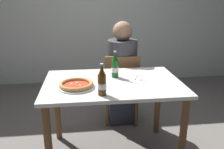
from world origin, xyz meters
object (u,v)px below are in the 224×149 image
chair_behind_table (122,85)px  beer_bottle_center (102,82)px  dining_table_main (113,94)px  pizza_margherita_near (76,85)px  napkin_with_cutlery (139,77)px  diner_seated (122,75)px  beer_bottle_left (115,66)px

chair_behind_table → beer_bottle_center: size_ratio=3.44×
dining_table_main → pizza_margherita_near: (-0.31, -0.10, 0.14)m
dining_table_main → napkin_with_cutlery: 0.30m
beer_bottle_center → pizza_margherita_near: bearing=137.5°
dining_table_main → napkin_with_cutlery: (0.25, 0.09, 0.12)m
dining_table_main → beer_bottle_center: bearing=-112.2°
pizza_margherita_near → napkin_with_cutlery: (0.57, 0.20, -0.02)m
chair_behind_table → diner_seated: diner_seated is taller
chair_behind_table → napkin_with_cutlery: size_ratio=3.80×
dining_table_main → beer_bottle_left: 0.25m
beer_bottle_left → beer_bottle_center: (-0.15, -0.41, 0.00)m
dining_table_main → diner_seated: (0.19, 0.66, -0.05)m
dining_table_main → beer_bottle_left: (0.04, 0.12, 0.22)m
beer_bottle_left → pizza_margherita_near: bearing=-147.0°
beer_bottle_center → napkin_with_cutlery: 0.54m
diner_seated → beer_bottle_center: size_ratio=4.89×
pizza_margherita_near → beer_bottle_left: beer_bottle_left is taller
diner_seated → chair_behind_table: bearing=-100.3°
diner_seated → pizza_margherita_near: 0.93m
beer_bottle_center → napkin_with_cutlery: beer_bottle_center is taller
chair_behind_table → napkin_with_cutlery: 0.59m
dining_table_main → diner_seated: diner_seated is taller
pizza_margherita_near → beer_bottle_center: size_ratio=1.23×
beer_bottle_center → chair_behind_table: bearing=71.5°
chair_behind_table → diner_seated: bearing=-92.9°
chair_behind_table → pizza_margherita_near: 0.92m
dining_table_main → napkin_with_cutlery: bearing=20.4°
dining_table_main → beer_bottle_center: (-0.12, -0.28, 0.22)m
dining_table_main → diner_seated: bearing=73.8°
beer_bottle_center → napkin_with_cutlery: size_ratio=1.10×
pizza_margherita_near → beer_bottle_left: 0.43m
pizza_margherita_near → beer_bottle_center: 0.28m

